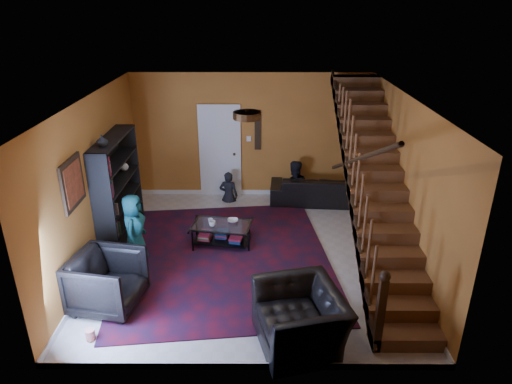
# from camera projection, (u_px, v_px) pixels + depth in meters

# --- Properties ---
(floor) EXTENTS (5.50, 5.50, 0.00)m
(floor) POSITION_uv_depth(u_px,v_px,m) (249.00, 255.00, 8.19)
(floor) COLOR beige
(floor) RESTS_ON ground
(room) EXTENTS (5.50, 5.50, 5.50)m
(room) POSITION_uv_depth(u_px,v_px,m) (186.00, 219.00, 9.40)
(room) COLOR #C5762B
(room) RESTS_ON ground
(staircase) EXTENTS (0.95, 5.02, 3.18)m
(staircase) POSITION_uv_depth(u_px,v_px,m) (375.00, 183.00, 7.63)
(staircase) COLOR brown
(staircase) RESTS_ON floor
(bookshelf) EXTENTS (0.35, 1.80, 2.00)m
(bookshelf) POSITION_uv_depth(u_px,v_px,m) (119.00, 192.00, 8.37)
(bookshelf) COLOR black
(bookshelf) RESTS_ON floor
(door) EXTENTS (0.82, 0.05, 2.05)m
(door) POSITION_uv_depth(u_px,v_px,m) (220.00, 153.00, 10.30)
(door) COLOR silver
(door) RESTS_ON floor
(framed_picture) EXTENTS (0.04, 0.74, 0.74)m
(framed_picture) POSITION_uv_depth(u_px,v_px,m) (73.00, 183.00, 6.69)
(framed_picture) COLOR #98351B
(framed_picture) RESTS_ON room
(wall_hanging) EXTENTS (0.14, 0.03, 0.90)m
(wall_hanging) POSITION_uv_depth(u_px,v_px,m) (258.00, 130.00, 10.09)
(wall_hanging) COLOR black
(wall_hanging) RESTS_ON room
(ceiling_fixture) EXTENTS (0.40, 0.40, 0.10)m
(ceiling_fixture) POSITION_uv_depth(u_px,v_px,m) (247.00, 115.00, 6.38)
(ceiling_fixture) COLOR #3F2814
(ceiling_fixture) RESTS_ON room
(rug) EXTENTS (4.05, 4.51, 0.02)m
(rug) POSITION_uv_depth(u_px,v_px,m) (225.00, 258.00, 8.08)
(rug) COLOR #490D1A
(rug) RESTS_ON floor
(sofa) EXTENTS (2.16, 0.97, 0.62)m
(sofa) POSITION_uv_depth(u_px,v_px,m) (318.00, 189.00, 10.18)
(sofa) COLOR black
(sofa) RESTS_ON floor
(armchair_left) EXTENTS (1.10, 1.08, 0.87)m
(armchair_left) POSITION_uv_depth(u_px,v_px,m) (107.00, 281.00, 6.67)
(armchair_left) COLOR black
(armchair_left) RESTS_ON floor
(armchair_right) EXTENTS (1.31, 1.42, 0.78)m
(armchair_right) POSITION_uv_depth(u_px,v_px,m) (300.00, 318.00, 5.97)
(armchair_right) COLOR black
(armchair_right) RESTS_ON floor
(person_adult_a) EXTENTS (0.45, 0.32, 1.15)m
(person_adult_a) POSITION_uv_depth(u_px,v_px,m) (229.00, 196.00, 10.31)
(person_adult_a) COLOR black
(person_adult_a) RESTS_ON sofa
(person_adult_b) EXTENTS (0.75, 0.62, 1.41)m
(person_adult_b) POSITION_uv_depth(u_px,v_px,m) (294.00, 190.00, 10.25)
(person_adult_b) COLOR black
(person_adult_b) RESTS_ON sofa
(person_child) EXTENTS (0.41, 0.62, 1.26)m
(person_child) POSITION_uv_depth(u_px,v_px,m) (134.00, 229.00, 7.75)
(person_child) COLOR #1C656C
(person_child) RESTS_ON armchair_left
(coffee_table) EXTENTS (1.16, 0.80, 0.41)m
(coffee_table) POSITION_uv_depth(u_px,v_px,m) (222.00, 233.00, 8.46)
(coffee_table) COLOR black
(coffee_table) RESTS_ON floor
(cup_a) EXTENTS (0.14, 0.14, 0.10)m
(cup_a) POSITION_uv_depth(u_px,v_px,m) (212.00, 224.00, 8.31)
(cup_a) COLOR #999999
(cup_a) RESTS_ON coffee_table
(cup_b) EXTENTS (0.12, 0.12, 0.09)m
(cup_b) POSITION_uv_depth(u_px,v_px,m) (210.00, 221.00, 8.43)
(cup_b) COLOR #999999
(cup_b) RESTS_ON coffee_table
(bowl) EXTENTS (0.20, 0.20, 0.05)m
(bowl) POSITION_uv_depth(u_px,v_px,m) (233.00, 220.00, 8.48)
(bowl) COLOR #999999
(bowl) RESTS_ON coffee_table
(vase) EXTENTS (0.18, 0.18, 0.19)m
(vase) POSITION_uv_depth(u_px,v_px,m) (102.00, 141.00, 7.47)
(vase) COLOR #999999
(vase) RESTS_ON bookshelf
(popcorn_bucket) EXTENTS (0.15, 0.15, 0.15)m
(popcorn_bucket) POSITION_uv_depth(u_px,v_px,m) (90.00, 334.00, 6.12)
(popcorn_bucket) COLOR red
(popcorn_bucket) RESTS_ON rug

